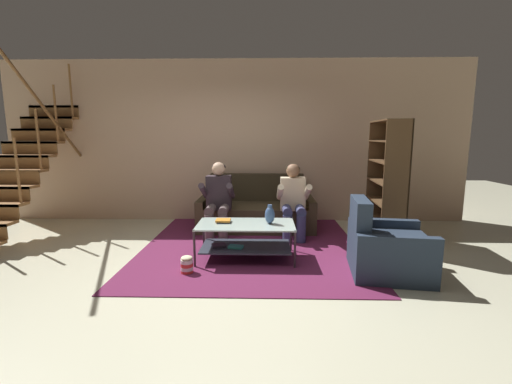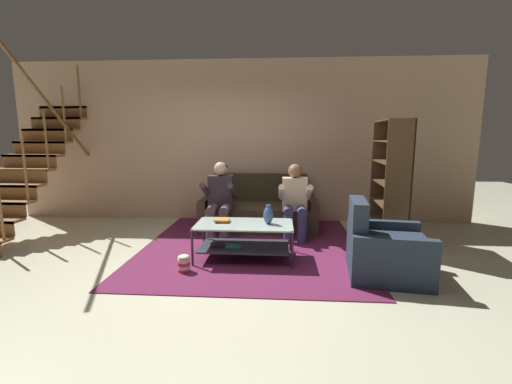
{
  "view_description": "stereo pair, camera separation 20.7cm",
  "coord_description": "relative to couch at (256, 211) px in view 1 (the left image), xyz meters",
  "views": [
    {
      "loc": [
        0.54,
        -3.86,
        1.55
      ],
      "look_at": [
        0.42,
        0.78,
        0.79
      ],
      "focal_mm": 24.0,
      "sensor_mm": 36.0,
      "label": 1
    },
    {
      "loc": [
        0.74,
        -3.85,
        1.55
      ],
      "look_at": [
        0.42,
        0.78,
        0.79
      ],
      "focal_mm": 24.0,
      "sensor_mm": 36.0,
      "label": 2
    }
  ],
  "objects": [
    {
      "name": "coffee_table",
      "position": [
        -0.11,
        -1.54,
        0.03
      ],
      "size": [
        1.22,
        0.65,
        0.46
      ],
      "color": "#A9C1B8",
      "rests_on": "ground"
    },
    {
      "name": "popcorn_tub",
      "position": [
        -0.75,
        -2.03,
        -0.18
      ],
      "size": [
        0.14,
        0.14,
        0.21
      ],
      "color": "red",
      "rests_on": "ground"
    },
    {
      "name": "bookshelf",
      "position": [
        1.97,
        -0.66,
        0.43
      ],
      "size": [
        0.42,
        1.02,
        1.78
      ],
      "color": "#533922",
      "rests_on": "ground"
    },
    {
      "name": "book_stack",
      "position": [
        -0.39,
        -1.48,
        0.2
      ],
      "size": [
        0.2,
        0.21,
        0.04
      ],
      "color": "#292C32",
      "rests_on": "coffee_table"
    },
    {
      "name": "vase",
      "position": [
        0.2,
        -1.53,
        0.29
      ],
      "size": [
        0.12,
        0.12,
        0.24
      ],
      "color": "#3C598A",
      "rests_on": "coffee_table"
    },
    {
      "name": "person_seated_left",
      "position": [
        -0.58,
        -0.57,
        0.35
      ],
      "size": [
        0.5,
        0.58,
        1.16
      ],
      "color": "#594A4A",
      "rests_on": "ground"
    },
    {
      "name": "staircase_run",
      "position": [
        -3.65,
        -0.52,
        0.89
      ],
      "size": [
        0.91,
        2.52,
        3.02
      ],
      "color": "olive",
      "rests_on": "ground"
    },
    {
      "name": "person_seated_right",
      "position": [
        0.58,
        -0.58,
        0.33
      ],
      "size": [
        0.5,
        0.58,
        1.13
      ],
      "color": "#383C63",
      "rests_on": "ground"
    },
    {
      "name": "area_rug",
      "position": [
        -0.05,
        -0.9,
        -0.28
      ],
      "size": [
        3.0,
        3.48,
        0.01
      ],
      "color": "#621F42",
      "rests_on": "ground"
    },
    {
      "name": "ground",
      "position": [
        -0.4,
        -1.87,
        -0.28
      ],
      "size": [
        16.8,
        16.8,
        0.0
      ],
      "primitive_type": "plane",
      "color": "beige"
    },
    {
      "name": "couch",
      "position": [
        0.0,
        0.0,
        0.0
      ],
      "size": [
        1.91,
        0.97,
        0.89
      ],
      "color": "#3D3322",
      "rests_on": "ground"
    },
    {
      "name": "armchair",
      "position": [
        1.52,
        -1.96,
        0.0
      ],
      "size": [
        0.93,
        0.94,
        0.86
      ],
      "color": "#263345",
      "rests_on": "ground"
    },
    {
      "name": "back_partition",
      "position": [
        -0.4,
        0.59,
        1.17
      ],
      "size": [
        8.4,
        0.12,
        2.9
      ],
      "primitive_type": "cube",
      "color": "#CFA98A",
      "rests_on": "ground"
    }
  ]
}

